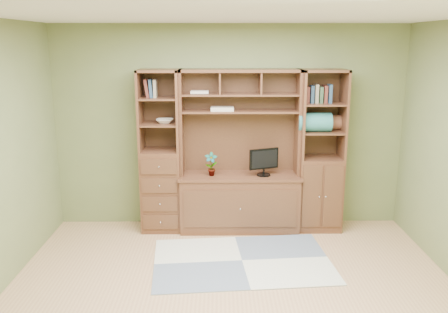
{
  "coord_description": "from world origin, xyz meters",
  "views": [
    {
      "loc": [
        -0.13,
        -4.06,
        2.38
      ],
      "look_at": [
        -0.08,
        1.2,
        1.1
      ],
      "focal_mm": 38.0,
      "sensor_mm": 36.0,
      "label": 1
    }
  ],
  "objects_px": {
    "right_tower": "(321,151)",
    "left_tower": "(161,152)",
    "monitor": "(264,157)",
    "center_hutch": "(240,152)"
  },
  "relations": [
    {
      "from": "left_tower",
      "to": "right_tower",
      "type": "xyz_separation_m",
      "value": [
        2.02,
        0.0,
        0.0
      ]
    },
    {
      "from": "center_hutch",
      "to": "monitor",
      "type": "height_order",
      "value": "center_hutch"
    },
    {
      "from": "center_hutch",
      "to": "left_tower",
      "type": "bearing_deg",
      "value": 177.71
    },
    {
      "from": "center_hutch",
      "to": "left_tower",
      "type": "height_order",
      "value": "same"
    },
    {
      "from": "right_tower",
      "to": "monitor",
      "type": "xyz_separation_m",
      "value": [
        -0.72,
        -0.07,
        -0.06
      ]
    },
    {
      "from": "monitor",
      "to": "right_tower",
      "type": "bearing_deg",
      "value": -15.33
    },
    {
      "from": "center_hutch",
      "to": "left_tower",
      "type": "distance_m",
      "value": 1.0
    },
    {
      "from": "right_tower",
      "to": "monitor",
      "type": "distance_m",
      "value": 0.73
    },
    {
      "from": "right_tower",
      "to": "monitor",
      "type": "relative_size",
      "value": 4.27
    },
    {
      "from": "right_tower",
      "to": "left_tower",
      "type": "bearing_deg",
      "value": 180.0
    }
  ]
}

